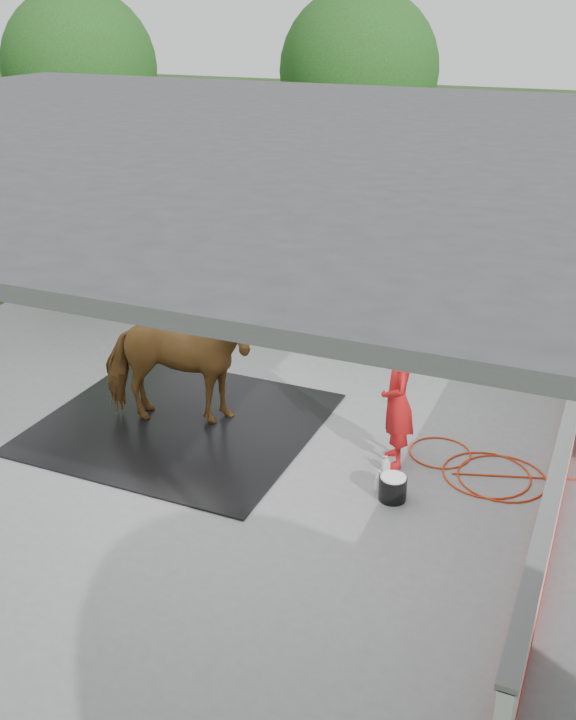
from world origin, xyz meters
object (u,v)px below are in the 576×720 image
at_px(horse, 177,364).
at_px(handler, 398,401).
at_px(dasher_board, 561,471).
at_px(wash_bucket, 393,488).

xyz_separation_m(horse, handler, (3.00, 0.21, -0.05)).
distance_m(horse, handler, 3.01).
bearing_deg(handler, horse, -108.32).
bearing_deg(dasher_board, wash_bucket, -164.48).
distance_m(dasher_board, wash_bucket, 1.89).
relative_size(horse, wash_bucket, 6.43).
relative_size(dasher_board, handler, 4.61).
bearing_deg(wash_bucket, dasher_board, 15.52).
distance_m(horse, wash_bucket, 3.36).
bearing_deg(horse, wash_bucket, -119.25).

